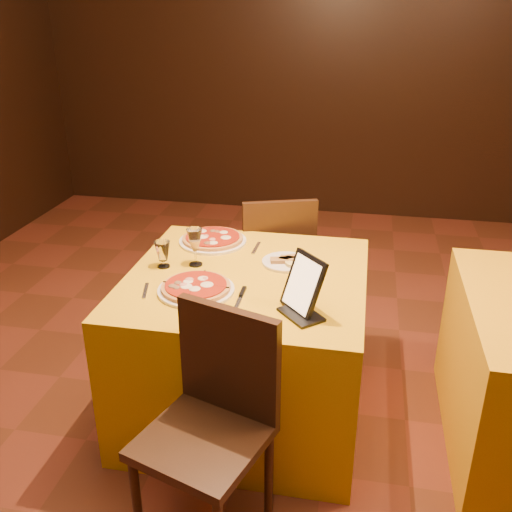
% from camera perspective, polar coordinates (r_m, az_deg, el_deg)
% --- Properties ---
extents(floor, '(6.00, 7.00, 0.01)m').
position_cam_1_polar(floor, '(2.72, 6.63, -20.92)').
color(floor, '#5E2D19').
rests_on(floor, ground).
extents(wall_back, '(6.00, 0.01, 2.80)m').
position_cam_1_polar(wall_back, '(5.46, 10.73, 18.24)').
color(wall_back, black).
rests_on(wall_back, floor).
extents(main_table, '(1.10, 1.10, 0.75)m').
position_cam_1_polar(main_table, '(2.83, -0.93, -8.76)').
color(main_table, '#E3AC0E').
rests_on(main_table, floor).
extents(chair_main_near, '(0.45, 0.45, 0.91)m').
position_cam_1_polar(chair_main_near, '(2.18, -5.39, -17.86)').
color(chair_main_near, black).
rests_on(chair_main_near, floor).
extents(chair_main_far, '(0.51, 0.51, 0.91)m').
position_cam_1_polar(chair_main_far, '(3.49, 1.78, -0.64)').
color(chair_main_far, black).
rests_on(chair_main_far, floor).
extents(pizza_near, '(0.34, 0.34, 0.03)m').
position_cam_1_polar(pizza_near, '(2.51, -6.02, -3.23)').
color(pizza_near, white).
rests_on(pizza_near, main_table).
extents(pizza_far, '(0.35, 0.35, 0.03)m').
position_cam_1_polar(pizza_far, '(3.01, -4.35, 1.64)').
color(pizza_far, white).
rests_on(pizza_far, main_table).
extents(cutlet_dish, '(0.23, 0.23, 0.03)m').
position_cam_1_polar(cutlet_dish, '(2.76, 3.01, -0.50)').
color(cutlet_dish, white).
rests_on(cutlet_dish, main_table).
extents(wine_glass, '(0.09, 0.09, 0.19)m').
position_cam_1_polar(wine_glass, '(2.73, -6.12, 0.92)').
color(wine_glass, '#FDD790').
rests_on(wine_glass, main_table).
extents(water_glass, '(0.08, 0.08, 0.13)m').
position_cam_1_polar(water_glass, '(2.74, -9.30, 0.16)').
color(water_glass, silver).
rests_on(water_glass, main_table).
extents(tablet, '(0.20, 0.21, 0.23)m').
position_cam_1_polar(tablet, '(2.31, 4.76, -2.79)').
color(tablet, black).
rests_on(tablet, main_table).
extents(knife, '(0.02, 0.22, 0.01)m').
position_cam_1_polar(knife, '(2.41, -1.74, -4.62)').
color(knife, silver).
rests_on(knife, main_table).
extents(fork_near, '(0.05, 0.15, 0.01)m').
position_cam_1_polar(fork_near, '(2.55, -10.99, -3.44)').
color(fork_near, silver).
rests_on(fork_near, main_table).
extents(fork_far, '(0.02, 0.16, 0.01)m').
position_cam_1_polar(fork_far, '(2.93, 0.02, 0.81)').
color(fork_far, '#B7B8BF').
rests_on(fork_far, main_table).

